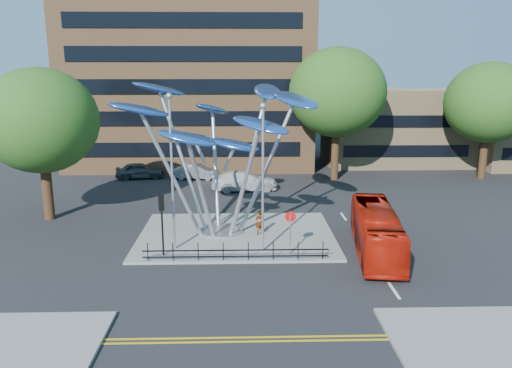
{
  "coord_description": "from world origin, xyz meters",
  "views": [
    {
      "loc": [
        -0.6,
        -23.53,
        10.25
      ],
      "look_at": [
        0.15,
        4.0,
        3.81
      ],
      "focal_mm": 35.0,
      "sensor_mm": 36.0,
      "label": 1
    }
  ],
  "objects_px": {
    "tree_right": "(337,93)",
    "parked_car_left": "(140,171)",
    "parked_car_mid": "(196,172)",
    "traffic_light_island": "(162,212)",
    "leaf_sculpture": "(218,125)",
    "pedestrian": "(260,222)",
    "street_lamp_left": "(172,159)",
    "red_bus": "(376,231)",
    "tree_far": "(489,103)",
    "parked_car_right": "(245,181)",
    "street_lamp_right": "(263,165)",
    "no_entry_sign_island": "(290,225)",
    "tree_left": "(41,121)"
  },
  "relations": [
    {
      "from": "parked_car_mid",
      "to": "leaf_sculpture",
      "type": "bearing_deg",
      "value": -161.4
    },
    {
      "from": "tree_left",
      "to": "parked_car_left",
      "type": "relative_size",
      "value": 2.3
    },
    {
      "from": "pedestrian",
      "to": "red_bus",
      "type": "bearing_deg",
      "value": 130.05
    },
    {
      "from": "red_bus",
      "to": "street_lamp_right",
      "type": "bearing_deg",
      "value": -171.28
    },
    {
      "from": "traffic_light_island",
      "to": "parked_car_mid",
      "type": "bearing_deg",
      "value": 89.85
    },
    {
      "from": "traffic_light_island",
      "to": "red_bus",
      "type": "distance_m",
      "value": 12.01
    },
    {
      "from": "parked_car_mid",
      "to": "red_bus",
      "type": "bearing_deg",
      "value": -140.26
    },
    {
      "from": "leaf_sculpture",
      "to": "street_lamp_right",
      "type": "relative_size",
      "value": 1.53
    },
    {
      "from": "pedestrian",
      "to": "parked_car_right",
      "type": "height_order",
      "value": "pedestrian"
    },
    {
      "from": "traffic_light_island",
      "to": "parked_car_right",
      "type": "bearing_deg",
      "value": 73.63
    },
    {
      "from": "street_lamp_right",
      "to": "no_entry_sign_island",
      "type": "distance_m",
      "value": 3.64
    },
    {
      "from": "tree_right",
      "to": "tree_far",
      "type": "height_order",
      "value": "tree_right"
    },
    {
      "from": "pedestrian",
      "to": "parked_car_left",
      "type": "bearing_deg",
      "value": -84.22
    },
    {
      "from": "tree_right",
      "to": "leaf_sculpture",
      "type": "height_order",
      "value": "tree_right"
    },
    {
      "from": "tree_right",
      "to": "red_bus",
      "type": "relative_size",
      "value": 1.33
    },
    {
      "from": "street_lamp_left",
      "to": "traffic_light_island",
      "type": "relative_size",
      "value": 2.57
    },
    {
      "from": "street_lamp_right",
      "to": "pedestrian",
      "type": "height_order",
      "value": "street_lamp_right"
    },
    {
      "from": "red_bus",
      "to": "parked_car_mid",
      "type": "bearing_deg",
      "value": 129.48
    },
    {
      "from": "leaf_sculpture",
      "to": "red_bus",
      "type": "relative_size",
      "value": 1.39
    },
    {
      "from": "street_lamp_left",
      "to": "red_bus",
      "type": "distance_m",
      "value": 12.14
    },
    {
      "from": "street_lamp_left",
      "to": "red_bus",
      "type": "relative_size",
      "value": 0.96
    },
    {
      "from": "tree_right",
      "to": "parked_car_mid",
      "type": "xyz_separation_m",
      "value": [
        -12.95,
        0.48,
        -7.33
      ]
    },
    {
      "from": "red_bus",
      "to": "parked_car_left",
      "type": "xyz_separation_m",
      "value": [
        -17.25,
        19.82,
        -0.51
      ]
    },
    {
      "from": "tree_far",
      "to": "parked_car_left",
      "type": "xyz_separation_m",
      "value": [
        -32.32,
        0.9,
        -6.34
      ]
    },
    {
      "from": "traffic_light_island",
      "to": "parked_car_mid",
      "type": "xyz_separation_m",
      "value": [
        0.05,
        19.98,
        -1.9
      ]
    },
    {
      "from": "traffic_light_island",
      "to": "parked_car_right",
      "type": "relative_size",
      "value": 0.61
    },
    {
      "from": "tree_left",
      "to": "street_lamp_right",
      "type": "relative_size",
      "value": 1.24
    },
    {
      "from": "tree_right",
      "to": "red_bus",
      "type": "distance_m",
      "value": 20.12
    },
    {
      "from": "tree_right",
      "to": "parked_car_left",
      "type": "relative_size",
      "value": 2.7
    },
    {
      "from": "red_bus",
      "to": "parked_car_mid",
      "type": "xyz_separation_m",
      "value": [
        -11.87,
        19.39,
        -0.56
      ]
    },
    {
      "from": "leaf_sculpture",
      "to": "traffic_light_island",
      "type": "distance_m",
      "value": 6.65
    },
    {
      "from": "parked_car_mid",
      "to": "parked_car_right",
      "type": "xyz_separation_m",
      "value": [
        4.5,
        -4.48,
        0.11
      ]
    },
    {
      "from": "street_lamp_right",
      "to": "no_entry_sign_island",
      "type": "height_order",
      "value": "street_lamp_right"
    },
    {
      "from": "street_lamp_right",
      "to": "tree_far",
      "type": "bearing_deg",
      "value": 41.47
    },
    {
      "from": "parked_car_right",
      "to": "leaf_sculpture",
      "type": "bearing_deg",
      "value": 164.6
    },
    {
      "from": "tree_right",
      "to": "tree_far",
      "type": "relative_size",
      "value": 1.12
    },
    {
      "from": "no_entry_sign_island",
      "to": "red_bus",
      "type": "height_order",
      "value": "no_entry_sign_island"
    },
    {
      "from": "tree_left",
      "to": "red_bus",
      "type": "height_order",
      "value": "tree_left"
    },
    {
      "from": "parked_car_mid",
      "to": "traffic_light_island",
      "type": "bearing_deg",
      "value": -171.88
    },
    {
      "from": "traffic_light_island",
      "to": "street_lamp_left",
      "type": "bearing_deg",
      "value": 63.43
    },
    {
      "from": "tree_far",
      "to": "no_entry_sign_island",
      "type": "height_order",
      "value": "tree_far"
    },
    {
      "from": "leaf_sculpture",
      "to": "pedestrian",
      "type": "bearing_deg",
      "value": -17.44
    },
    {
      "from": "tree_far",
      "to": "parked_car_left",
      "type": "bearing_deg",
      "value": 178.4
    },
    {
      "from": "street_lamp_left",
      "to": "traffic_light_island",
      "type": "height_order",
      "value": "street_lamp_left"
    },
    {
      "from": "red_bus",
      "to": "parked_car_left",
      "type": "bearing_deg",
      "value": 139.03
    },
    {
      "from": "street_lamp_right",
      "to": "parked_car_mid",
      "type": "height_order",
      "value": "street_lamp_right"
    },
    {
      "from": "parked_car_left",
      "to": "street_lamp_right",
      "type": "bearing_deg",
      "value": -160.59
    },
    {
      "from": "traffic_light_island",
      "to": "red_bus",
      "type": "xyz_separation_m",
      "value": [
        11.92,
        0.58,
        -1.34
      ]
    },
    {
      "from": "red_bus",
      "to": "street_lamp_left",
      "type": "bearing_deg",
      "value": -174.1
    },
    {
      "from": "leaf_sculpture",
      "to": "parked_car_right",
      "type": "bearing_deg",
      "value": 81.85
    }
  ]
}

